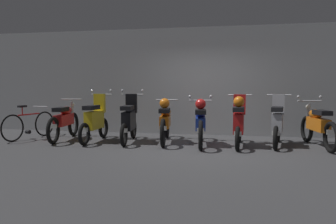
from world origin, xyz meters
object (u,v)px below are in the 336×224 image
Objects in this scene: motorbike_slot_5 at (239,121)px; motorbike_slot_7 at (318,125)px; motorbike_slot_4 at (200,122)px; bicycle at (29,125)px; motorbike_slot_6 at (277,123)px; motorbike_slot_1 at (95,120)px; motorbike_slot_3 at (165,121)px; motorbike_slot_2 at (129,121)px; motorbike_slot_0 at (64,121)px.

motorbike_slot_7 is at bearing 7.44° from motorbike_slot_5.
bicycle is at bearing 179.45° from motorbike_slot_4.
bicycle is at bearing -178.06° from motorbike_slot_6.
motorbike_slot_1 is 1.01× the size of motorbike_slot_6.
motorbike_slot_7 is at bearing 2.46° from motorbike_slot_1.
motorbike_slot_4 reaches higher than motorbike_slot_3.
bicycle is (-1.84, 0.04, -0.17)m from motorbike_slot_1.
motorbike_slot_5 reaches higher than motorbike_slot_3.
motorbike_slot_2 reaches higher than motorbike_slot_7.
motorbike_slot_3 is 1.76m from motorbike_slot_5.
motorbike_slot_0 is 1.00× the size of motorbike_slot_4.
motorbike_slot_6 is 0.98× the size of bicycle.
bicycle is (-0.97, -0.05, -0.13)m from motorbike_slot_0.
motorbike_slot_1 and motorbike_slot_2 have the same top height.
motorbike_slot_2 is 1.01× the size of motorbike_slot_6.
motorbike_slot_4 is at bearing -0.55° from bicycle.
motorbike_slot_7 is at bearing -1.51° from motorbike_slot_6.
motorbike_slot_5 is 1.01× the size of motorbike_slot_6.
motorbike_slot_2 is 4.36m from motorbike_slot_7.
motorbike_slot_0 is at bearing 178.47° from motorbike_slot_4.
motorbike_slot_1 reaches higher than motorbike_slot_0.
motorbike_slot_6 reaches higher than motorbike_slot_3.
motorbike_slot_1 is at bearing 179.95° from motorbike_slot_5.
motorbike_slot_2 is 0.86× the size of motorbike_slot_7.
motorbike_slot_3 is 3.49m from motorbike_slot_7.
motorbike_slot_6 is at bearing 1.94° from bicycle.
motorbike_slot_2 is at bearing 3.64° from motorbike_slot_1.
motorbike_slot_7 is (4.36, 0.17, -0.04)m from motorbike_slot_2.
motorbike_slot_7 reaches higher than motorbike_slot_0.
motorbike_slot_2 is 2.62m from motorbike_slot_5.
motorbike_slot_1 is 2.61m from motorbike_slot_4.
motorbike_slot_1 is at bearing -5.66° from motorbike_slot_0.
bicycle is (-6.21, -0.21, -0.16)m from motorbike_slot_6.
motorbike_slot_6 reaches higher than motorbike_slot_0.
motorbike_slot_5 reaches higher than motorbike_slot_7.
motorbike_slot_3 is at bearing -178.50° from motorbike_slot_6.
motorbike_slot_5 is 0.87× the size of motorbike_slot_7.
motorbike_slot_6 is 0.86m from motorbike_slot_7.
motorbike_slot_7 is 1.15× the size of bicycle.
motorbike_slot_7 is (3.49, 0.05, -0.03)m from motorbike_slot_3.
bicycle is (-5.33, 0.04, -0.20)m from motorbike_slot_5.
motorbike_slot_4 reaches higher than motorbike_slot_0.
bicycle is at bearing 179.58° from motorbike_slot_5.
motorbike_slot_6 is (5.24, 0.16, 0.03)m from motorbike_slot_0.
motorbike_slot_5 reaches higher than motorbike_slot_0.
motorbike_slot_3 is (1.74, 0.18, -0.00)m from motorbike_slot_1.
motorbike_slot_2 is 0.88m from motorbike_slot_3.
motorbike_slot_2 reaches higher than motorbike_slot_5.
motorbike_slot_5 is 0.91m from motorbike_slot_6.
motorbike_slot_6 is at bearing 1.75° from motorbike_slot_0.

